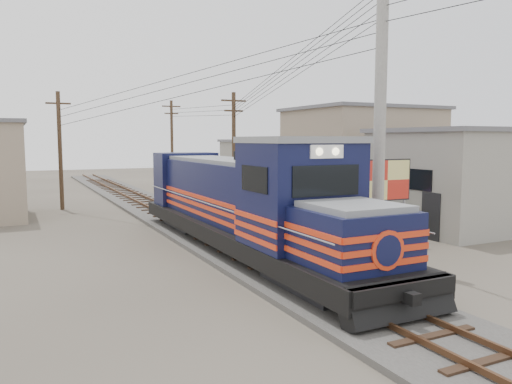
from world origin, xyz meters
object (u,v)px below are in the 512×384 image
billboard (387,182)px  market_umbrella (346,192)px  locomotive (246,205)px  vendor (337,207)px

billboard → market_umbrella: 2.30m
locomotive → billboard: locomotive is taller
vendor → billboard: bearing=41.4°
billboard → vendor: bearing=76.5°
market_umbrella → vendor: market_umbrella is taller
market_umbrella → vendor: (1.60, 2.92, -1.09)m
billboard → vendor: size_ratio=1.98×
locomotive → billboard: size_ratio=4.85×
locomotive → vendor: 7.74m
market_umbrella → vendor: 3.50m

